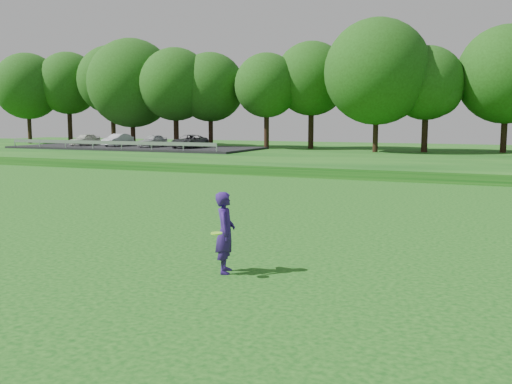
% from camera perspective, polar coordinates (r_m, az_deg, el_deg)
% --- Properties ---
extents(ground, '(140.00, 140.00, 0.00)m').
position_cam_1_polar(ground, '(15.49, -10.55, -5.58)').
color(ground, '#0C4210').
rests_on(ground, ground).
extents(berm, '(130.00, 30.00, 0.60)m').
position_cam_1_polar(berm, '(47.34, 13.20, 3.36)').
color(berm, '#0C4210').
rests_on(berm, ground).
extents(walking_path, '(130.00, 1.60, 0.04)m').
position_cam_1_polar(walking_path, '(33.74, 8.85, 1.45)').
color(walking_path, gray).
rests_on(walking_path, ground).
extents(treeline, '(104.00, 7.00, 15.00)m').
position_cam_1_polar(treeline, '(51.39, 14.29, 12.33)').
color(treeline, '#1C430F').
rests_on(treeline, berm).
extents(parking_lot, '(24.00, 9.00, 1.38)m').
position_cam_1_polar(parking_lot, '(55.56, -11.81, 4.67)').
color(parking_lot, black).
rests_on(parking_lot, berm).
extents(woman, '(0.65, 1.03, 1.83)m').
position_cam_1_polar(woman, '(12.74, -3.09, -4.06)').
color(woman, navy).
rests_on(woman, ground).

